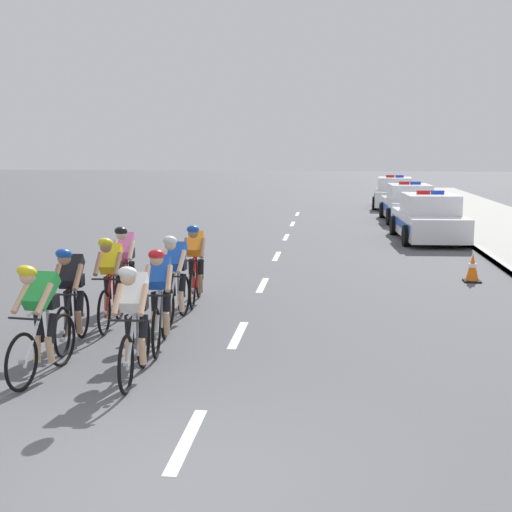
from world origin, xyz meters
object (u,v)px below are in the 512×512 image
at_px(cyclist_second, 134,320).
at_px(police_car_third, 394,194).
at_px(cyclist_lead, 40,319).
at_px(traffic_cone_mid, 473,268).
at_px(cyclist_eighth, 195,263).
at_px(police_car_second, 409,204).
at_px(cyclist_seventh, 125,265).
at_px(cyclist_sixth, 175,278).
at_px(police_car_nearest, 429,219).
at_px(cyclist_third, 71,295).
at_px(cyclist_fifth, 111,280).
at_px(cyclist_fourth, 160,296).

relative_size(cyclist_second, police_car_third, 0.38).
relative_size(cyclist_lead, cyclist_second, 1.00).
bearing_deg(cyclist_lead, traffic_cone_mid, 46.57).
height_order(cyclist_eighth, police_car_second, police_car_second).
xyz_separation_m(cyclist_seventh, police_car_third, (6.89, 21.90, -0.11)).
distance_m(cyclist_sixth, police_car_nearest, 12.48).
xyz_separation_m(police_car_second, police_car_third, (-0.00, 6.26, 0.00)).
height_order(cyclist_seventh, police_car_third, police_car_third).
bearing_deg(cyclist_lead, cyclist_third, 95.21).
xyz_separation_m(cyclist_fifth, police_car_nearest, (6.68, 11.47, -0.11)).
bearing_deg(cyclist_lead, cyclist_sixth, 69.64).
height_order(cyclist_eighth, traffic_cone_mid, cyclist_eighth).
bearing_deg(police_car_third, police_car_second, -89.98).
relative_size(cyclist_sixth, traffic_cone_mid, 2.69).
height_order(cyclist_second, cyclist_fourth, same).
bearing_deg(cyclist_fourth, cyclist_lead, -129.14).
xyz_separation_m(cyclist_seventh, traffic_cone_mid, (6.91, 3.09, -0.48)).
relative_size(cyclist_fourth, police_car_nearest, 0.38).
height_order(cyclist_lead, cyclist_eighth, same).
xyz_separation_m(cyclist_lead, cyclist_third, (-0.13, 1.39, 0.00)).
height_order(cyclist_second, cyclist_eighth, same).
xyz_separation_m(cyclist_fourth, cyclist_fifth, (-1.09, 1.11, 0.00)).
distance_m(cyclist_fifth, cyclist_eighth, 2.15).
distance_m(cyclist_sixth, police_car_second, 17.73).
xyz_separation_m(cyclist_fifth, police_car_second, (6.68, 17.16, -0.11)).
xyz_separation_m(cyclist_lead, cyclist_seventh, (-0.12, 4.09, 0.00)).
height_order(cyclist_second, police_car_nearest, police_car_nearest).
xyz_separation_m(police_car_third, traffic_cone_mid, (0.02, -18.81, -0.37)).
bearing_deg(cyclist_sixth, cyclist_second, -87.65).
height_order(police_car_nearest, police_car_third, same).
relative_size(cyclist_second, cyclist_fifth, 1.00).
bearing_deg(cyclist_seventh, police_car_third, 72.53).
bearing_deg(cyclist_second, cyclist_eighth, 90.99).
height_order(cyclist_fourth, cyclist_seventh, same).
height_order(cyclist_sixth, police_car_third, police_car_third).
bearing_deg(cyclist_lead, police_car_nearest, 64.24).
bearing_deg(cyclist_seventh, cyclist_second, -71.83).
bearing_deg(cyclist_second, cyclist_seventh, 108.17).
bearing_deg(cyclist_sixth, traffic_cone_mid, 36.65).
bearing_deg(traffic_cone_mid, cyclist_eighth, -154.36).
relative_size(cyclist_third, traffic_cone_mid, 2.69).
bearing_deg(cyclist_fourth, cyclist_fifth, 134.50).
distance_m(cyclist_fourth, cyclist_fifth, 1.56).
bearing_deg(police_car_second, traffic_cone_mid, -89.91).
height_order(cyclist_second, cyclist_third, same).
bearing_deg(cyclist_fourth, cyclist_third, -176.94).
height_order(cyclist_third, cyclist_sixth, same).
height_order(cyclist_fifth, cyclist_sixth, same).
xyz_separation_m(cyclist_third, cyclist_fourth, (1.32, 0.07, 0.00)).
bearing_deg(cyclist_lead, cyclist_fourth, 50.86).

